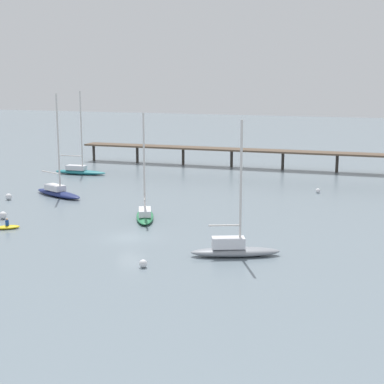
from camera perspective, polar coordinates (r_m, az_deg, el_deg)
ground_plane at (r=57.45m, az=-6.11°, el=-4.49°), size 400.00×400.00×0.00m
pier at (r=100.14m, az=12.06°, el=4.12°), size 65.80×6.29×6.90m
sailboat_green at (r=64.73m, az=-4.65°, el=-2.06°), size 5.01×7.69×11.72m
sailboat_teal at (r=96.99m, az=-10.99°, el=2.17°), size 9.08×2.86×13.50m
sailboat_gray at (r=51.21m, az=4.13°, el=-5.44°), size 7.92×4.82×11.94m
sailboat_navy at (r=79.23m, az=-13.04°, el=0.15°), size 9.24×5.34×13.53m
dinghy_yellow at (r=63.41m, az=-17.66°, el=-3.27°), size 2.65×2.38×1.14m
mooring_buoy_near at (r=67.91m, az=-18.06°, el=-2.19°), size 0.86×0.86×0.86m
mooring_buoy_outer at (r=78.50m, az=-17.55°, el=-0.45°), size 0.83×0.83×0.83m
mooring_buoy_mid at (r=81.31m, az=12.26°, el=0.13°), size 0.63×0.63×0.63m
mooring_buoy_far at (r=48.38m, az=-4.81°, el=-7.01°), size 0.68×0.68×0.68m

